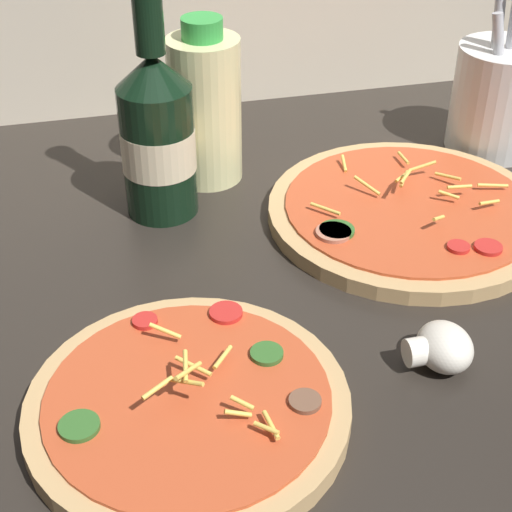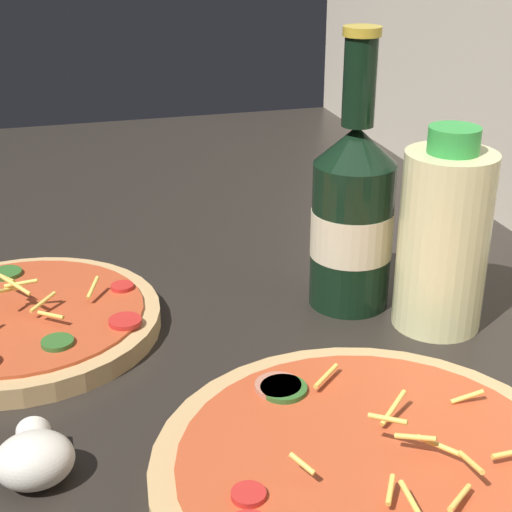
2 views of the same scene
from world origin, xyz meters
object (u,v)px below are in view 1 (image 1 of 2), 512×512
at_px(pizza_far, 408,212).
at_px(utensil_crock, 499,97).
at_px(pizza_near, 188,405).
at_px(oil_bottle, 205,108).
at_px(beer_bottle, 157,132).
at_px(mushroom_left, 441,347).

relative_size(pizza_far, utensil_crock, 1.52).
height_order(pizza_near, oil_bottle, oil_bottle).
distance_m(beer_bottle, oil_bottle, 0.09).
relative_size(pizza_far, mushroom_left, 5.32).
relative_size(pizza_far, oil_bottle, 1.61).
xyz_separation_m(pizza_near, beer_bottle, (0.02, 0.30, 0.08)).
bearing_deg(oil_bottle, pizza_near, -103.02).
bearing_deg(utensil_crock, beer_bottle, -172.96).
height_order(pizza_far, mushroom_left, pizza_far).
relative_size(pizza_near, utensil_crock, 1.27).
distance_m(beer_bottle, mushroom_left, 0.35).
bearing_deg(mushroom_left, pizza_near, -178.09).
xyz_separation_m(oil_bottle, utensil_crock, (0.35, -0.01, -0.02)).
bearing_deg(pizza_near, utensil_crock, 39.09).
height_order(beer_bottle, oil_bottle, beer_bottle).
bearing_deg(pizza_near, mushroom_left, 1.91).
xyz_separation_m(pizza_far, oil_bottle, (-0.19, 0.14, 0.07)).
height_order(pizza_far, oil_bottle, oil_bottle).
bearing_deg(pizza_far, pizza_near, -140.88).
bearing_deg(mushroom_left, oil_bottle, 109.26).
bearing_deg(pizza_far, oil_bottle, 142.37).
xyz_separation_m(mushroom_left, utensil_crock, (0.23, 0.34, 0.05)).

